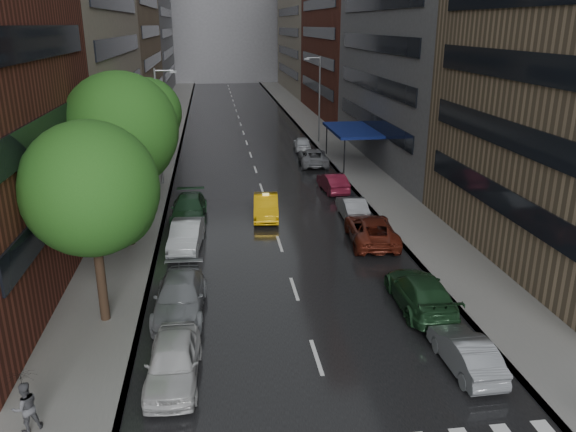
% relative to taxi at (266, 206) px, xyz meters
% --- Properties ---
extents(ground, '(220.00, 220.00, 0.00)m').
position_rel_taxi_xyz_m(ground, '(0.33, -20.91, -0.76)').
color(ground, gray).
rests_on(ground, ground).
extents(road, '(14.00, 140.00, 0.01)m').
position_rel_taxi_xyz_m(road, '(0.33, 29.09, -0.75)').
color(road, black).
rests_on(road, ground).
extents(sidewalk_left, '(4.00, 140.00, 0.15)m').
position_rel_taxi_xyz_m(sidewalk_left, '(-8.67, 29.09, -0.68)').
color(sidewalk_left, gray).
rests_on(sidewalk_left, ground).
extents(sidewalk_right, '(4.00, 140.00, 0.15)m').
position_rel_taxi_xyz_m(sidewalk_right, '(9.33, 29.09, -0.68)').
color(sidewalk_right, gray).
rests_on(sidewalk_right, ground).
extents(buildings_right, '(8.05, 109.10, 36.00)m').
position_rel_taxi_xyz_m(buildings_right, '(15.33, 35.79, 14.28)').
color(buildings_right, '#937A5B').
rests_on(buildings_right, ground).
extents(building_far, '(40.00, 14.00, 32.00)m').
position_rel_taxi_xyz_m(building_far, '(0.33, 97.09, 15.24)').
color(building_far, slate).
rests_on(building_far, ground).
extents(tree_near, '(5.52, 5.52, 8.80)m').
position_rel_taxi_xyz_m(tree_near, '(-8.27, -12.97, 5.27)').
color(tree_near, '#382619').
rests_on(tree_near, ground).
extents(tree_mid, '(6.27, 6.27, 9.99)m').
position_rel_taxi_xyz_m(tree_mid, '(-8.27, -4.10, 6.09)').
color(tree_mid, '#382619').
rests_on(tree_mid, ground).
extents(tree_far, '(5.32, 5.32, 8.48)m').
position_rel_taxi_xyz_m(tree_far, '(-8.27, 9.27, 5.05)').
color(tree_far, '#382619').
rests_on(tree_far, ground).
extents(taxi, '(1.99, 4.72, 1.51)m').
position_rel_taxi_xyz_m(taxi, '(0.00, 0.00, 0.00)').
color(taxi, '#DFA10B').
rests_on(taxi, ground).
extents(parked_cars_left, '(2.43, 22.85, 1.59)m').
position_rel_taxi_xyz_m(parked_cars_left, '(-5.07, -8.33, 0.03)').
color(parked_cars_left, silver).
rests_on(parked_cars_left, ground).
extents(parked_cars_right, '(3.11, 43.10, 1.58)m').
position_rel_taxi_xyz_m(parked_cars_right, '(5.73, 0.02, -0.01)').
color(parked_cars_right, gray).
rests_on(parked_cars_right, ground).
extents(ped_black_umbrella, '(1.04, 0.98, 2.09)m').
position_rel_taxi_xyz_m(ped_black_umbrella, '(-9.46, -19.93, 0.62)').
color(ped_black_umbrella, '#4C4C51').
rests_on(ped_black_umbrella, sidewalk_left).
extents(street_lamp_left, '(1.74, 0.22, 9.00)m').
position_rel_taxi_xyz_m(street_lamp_left, '(-7.39, 9.09, 4.13)').
color(street_lamp_left, gray).
rests_on(street_lamp_left, sidewalk_left).
extents(street_lamp_right, '(1.74, 0.22, 9.00)m').
position_rel_taxi_xyz_m(street_lamp_right, '(8.05, 24.09, 4.13)').
color(street_lamp_right, gray).
rests_on(street_lamp_right, sidewalk_right).
extents(awning, '(4.00, 8.00, 3.12)m').
position_rel_taxi_xyz_m(awning, '(9.31, 14.09, 2.38)').
color(awning, navy).
rests_on(awning, sidewalk_right).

